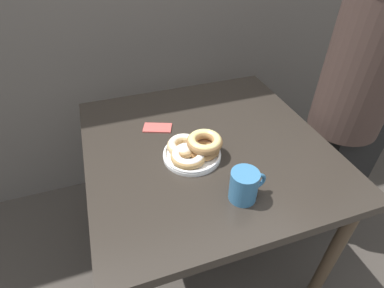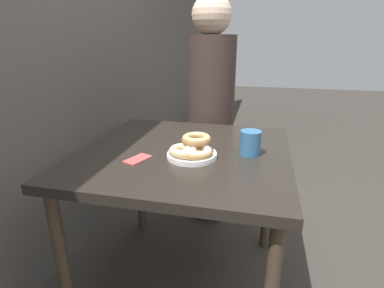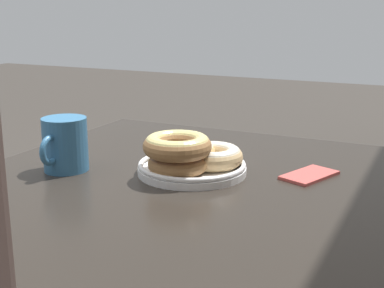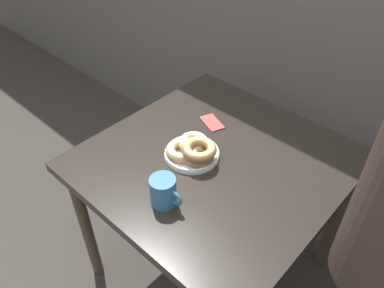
% 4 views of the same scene
% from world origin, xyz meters
% --- Properties ---
extents(dining_table, '(0.92, 0.93, 0.75)m').
position_xyz_m(dining_table, '(0.00, 0.38, 0.67)').
color(dining_table, '#28231E').
rests_on(dining_table, ground_plane).
extents(donut_plate, '(0.23, 0.21, 0.09)m').
position_xyz_m(donut_plate, '(-0.07, 0.32, 0.79)').
color(donut_plate, white).
rests_on(donut_plate, dining_table).
extents(coffee_mug, '(0.13, 0.09, 0.11)m').
position_xyz_m(coffee_mug, '(0.02, 0.08, 0.81)').
color(coffee_mug, teal).
rests_on(coffee_mug, dining_table).
extents(person_figure, '(0.39, 0.30, 1.47)m').
position_xyz_m(person_figure, '(0.67, 0.37, 0.78)').
color(person_figure, black).
rests_on(person_figure, ground_plane).
extents(napkin, '(0.13, 0.10, 0.01)m').
position_xyz_m(napkin, '(-0.16, 0.53, 0.76)').
color(napkin, '#BC4C47').
rests_on(napkin, dining_table).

